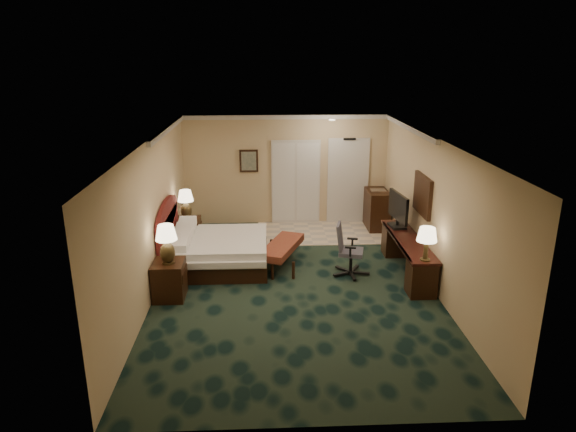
{
  "coord_description": "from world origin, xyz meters",
  "views": [
    {
      "loc": [
        -0.53,
        -8.62,
        4.12
      ],
      "look_at": [
        -0.09,
        0.6,
        1.17
      ],
      "focal_mm": 32.0,
      "sensor_mm": 36.0,
      "label": 1
    }
  ],
  "objects_px": {
    "bed_bench": "(282,255)",
    "lamp_far": "(186,205)",
    "bed": "(220,252)",
    "lamp_near": "(167,244)",
    "minibar": "(377,209)",
    "nightstand_far": "(188,233)",
    "desk": "(407,256)",
    "tv": "(398,210)",
    "desk_chair": "(351,250)",
    "nightstand_near": "(169,280)"
  },
  "relations": [
    {
      "from": "tv",
      "to": "lamp_far",
      "type": "bearing_deg",
      "value": 161.31
    },
    {
      "from": "lamp_far",
      "to": "desk",
      "type": "relative_size",
      "value": 0.26
    },
    {
      "from": "lamp_far",
      "to": "minibar",
      "type": "height_order",
      "value": "lamp_far"
    },
    {
      "from": "lamp_near",
      "to": "desk_chair",
      "type": "relative_size",
      "value": 0.67
    },
    {
      "from": "nightstand_far",
      "to": "lamp_near",
      "type": "height_order",
      "value": "lamp_near"
    },
    {
      "from": "lamp_near",
      "to": "desk_chair",
      "type": "height_order",
      "value": "lamp_near"
    },
    {
      "from": "lamp_near",
      "to": "nightstand_near",
      "type": "bearing_deg",
      "value": 108.88
    },
    {
      "from": "bed",
      "to": "lamp_far",
      "type": "height_order",
      "value": "lamp_far"
    },
    {
      "from": "desk",
      "to": "tv",
      "type": "distance_m",
      "value": 1.01
    },
    {
      "from": "bed_bench",
      "to": "lamp_far",
      "type": "bearing_deg",
      "value": 171.37
    },
    {
      "from": "desk_chair",
      "to": "minibar",
      "type": "xyz_separation_m",
      "value": [
        1.08,
        2.73,
        -0.04
      ]
    },
    {
      "from": "desk",
      "to": "desk_chair",
      "type": "xyz_separation_m",
      "value": [
        -1.1,
        -0.03,
        0.16
      ]
    },
    {
      "from": "bed",
      "to": "nightstand_near",
      "type": "relative_size",
      "value": 2.86
    },
    {
      "from": "minibar",
      "to": "tv",
      "type": "bearing_deg",
      "value": -90.53
    },
    {
      "from": "bed",
      "to": "tv",
      "type": "bearing_deg",
      "value": 3.46
    },
    {
      "from": "lamp_near",
      "to": "desk",
      "type": "distance_m",
      "value": 4.56
    },
    {
      "from": "bed",
      "to": "desk_chair",
      "type": "distance_m",
      "value": 2.63
    },
    {
      "from": "nightstand_near",
      "to": "tv",
      "type": "bearing_deg",
      "value": 19.73
    },
    {
      "from": "bed_bench",
      "to": "minibar",
      "type": "xyz_separation_m",
      "value": [
        2.4,
        2.26,
        0.23
      ]
    },
    {
      "from": "desk",
      "to": "tv",
      "type": "height_order",
      "value": "tv"
    },
    {
      "from": "nightstand_far",
      "to": "bed_bench",
      "type": "distance_m",
      "value": 2.32
    },
    {
      "from": "nightstand_near",
      "to": "lamp_far",
      "type": "bearing_deg",
      "value": 90.56
    },
    {
      "from": "bed",
      "to": "lamp_far",
      "type": "xyz_separation_m",
      "value": [
        -0.79,
        1.13,
        0.67
      ]
    },
    {
      "from": "bed",
      "to": "tv",
      "type": "relative_size",
      "value": 2.07
    },
    {
      "from": "tv",
      "to": "nightstand_far",
      "type": "bearing_deg",
      "value": 161.75
    },
    {
      "from": "nightstand_near",
      "to": "nightstand_far",
      "type": "relative_size",
      "value": 1.02
    },
    {
      "from": "bed_bench",
      "to": "minibar",
      "type": "distance_m",
      "value": 3.31
    },
    {
      "from": "nightstand_far",
      "to": "minibar",
      "type": "relative_size",
      "value": 0.69
    },
    {
      "from": "bed",
      "to": "nightstand_near",
      "type": "bearing_deg",
      "value": -119.39
    },
    {
      "from": "nightstand_near",
      "to": "minibar",
      "type": "distance_m",
      "value": 5.67
    },
    {
      "from": "nightstand_far",
      "to": "minibar",
      "type": "height_order",
      "value": "minibar"
    },
    {
      "from": "bed_bench",
      "to": "nightstand_far",
      "type": "bearing_deg",
      "value": 171.97
    },
    {
      "from": "nightstand_far",
      "to": "tv",
      "type": "relative_size",
      "value": 0.71
    },
    {
      "from": "lamp_near",
      "to": "desk_chair",
      "type": "bearing_deg",
      "value": 14.54
    },
    {
      "from": "bed",
      "to": "lamp_near",
      "type": "xyz_separation_m",
      "value": [
        -0.75,
        -1.4,
        0.71
      ]
    },
    {
      "from": "desk",
      "to": "tv",
      "type": "relative_size",
      "value": 2.62
    },
    {
      "from": "desk_chair",
      "to": "lamp_near",
      "type": "bearing_deg",
      "value": -151.42
    },
    {
      "from": "nightstand_far",
      "to": "desk_chair",
      "type": "bearing_deg",
      "value": -25.96
    },
    {
      "from": "bed",
      "to": "desk",
      "type": "bearing_deg",
      "value": -7.82
    },
    {
      "from": "bed_bench",
      "to": "tv",
      "type": "height_order",
      "value": "tv"
    },
    {
      "from": "nightstand_near",
      "to": "tv",
      "type": "distance_m",
      "value": 4.73
    },
    {
      "from": "nightstand_near",
      "to": "nightstand_far",
      "type": "xyz_separation_m",
      "value": [
        -0.0,
        2.44,
        -0.01
      ]
    },
    {
      "from": "minibar",
      "to": "nightstand_far",
      "type": "bearing_deg",
      "value": -165.95
    },
    {
      "from": "minibar",
      "to": "desk",
      "type": "bearing_deg",
      "value": -89.6
    },
    {
      "from": "desk",
      "to": "minibar",
      "type": "relative_size",
      "value": 2.55
    },
    {
      "from": "bed",
      "to": "nightstand_far",
      "type": "distance_m",
      "value": 1.33
    },
    {
      "from": "desk",
      "to": "lamp_far",
      "type": "bearing_deg",
      "value": 159.91
    },
    {
      "from": "lamp_far",
      "to": "desk_chair",
      "type": "bearing_deg",
      "value": -26.37
    },
    {
      "from": "desk",
      "to": "nightstand_far",
      "type": "bearing_deg",
      "value": 160.28
    },
    {
      "from": "bed",
      "to": "bed_bench",
      "type": "distance_m",
      "value": 1.25
    }
  ]
}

